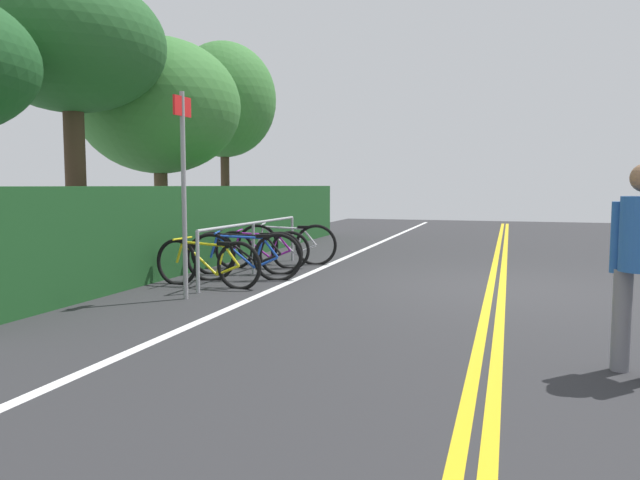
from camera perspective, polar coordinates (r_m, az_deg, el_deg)
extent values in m
cube|color=#2B2B2D|center=(8.83, 16.29, -4.52)|extent=(33.21, 13.05, 0.05)
cube|color=gold|center=(8.83, 16.82, -4.36)|extent=(29.89, 0.10, 0.00)
cube|color=gold|center=(8.83, 15.78, -4.33)|extent=(29.89, 0.10, 0.00)
cube|color=white|center=(9.35, -2.04, -3.62)|extent=(29.89, 0.12, 0.00)
cylinder|color=#9EA0A5|center=(8.18, -11.46, -2.07)|extent=(0.05, 0.05, 0.83)
cylinder|color=#9EA0A5|center=(9.81, -6.31, -0.81)|extent=(0.05, 0.05, 0.83)
cylinder|color=#9EA0A5|center=(11.50, -2.64, 0.09)|extent=(0.05, 0.05, 0.83)
cylinder|color=#9EA0A5|center=(9.78, -6.33, 1.60)|extent=(3.65, 0.04, 0.04)
torus|color=black|center=(8.97, -13.35, -2.08)|extent=(0.10, 0.70, 0.69)
torus|color=black|center=(8.44, -7.66, -2.44)|extent=(0.10, 0.70, 0.69)
cylinder|color=yellow|center=(8.75, -11.31, -1.69)|extent=(0.08, 0.58, 0.48)
cylinder|color=yellow|center=(8.69, -10.96, -0.36)|extent=(0.08, 0.69, 0.07)
cylinder|color=yellow|center=(8.57, -9.36, -1.91)|extent=(0.05, 0.17, 0.43)
cylinder|color=yellow|center=(8.53, -8.70, -2.85)|extent=(0.06, 0.37, 0.18)
cylinder|color=yellow|center=(8.48, -8.33, -1.49)|extent=(0.05, 0.25, 0.29)
cylinder|color=yellow|center=(8.93, -13.10, -1.13)|extent=(0.05, 0.14, 0.31)
cube|color=black|center=(8.51, -9.00, -0.35)|extent=(0.09, 0.20, 0.05)
cylinder|color=yellow|center=(8.88, -12.86, 0.15)|extent=(0.46, 0.06, 0.03)
torus|color=black|center=(9.24, -10.27, -1.64)|extent=(0.29, 0.73, 0.75)
torus|color=black|center=(9.14, -4.01, -1.65)|extent=(0.29, 0.73, 0.75)
cylinder|color=#1947B7|center=(9.18, -7.95, -1.11)|extent=(0.22, 0.56, 0.51)
cylinder|color=#1947B7|center=(9.15, -7.56, 0.29)|extent=(0.25, 0.66, 0.07)
cylinder|color=#1947B7|center=(9.15, -5.81, -1.22)|extent=(0.09, 0.17, 0.46)
cylinder|color=#1947B7|center=(9.16, -5.11, -2.14)|extent=(0.15, 0.36, 0.19)
cylinder|color=#1947B7|center=(9.13, -4.71, -0.73)|extent=(0.11, 0.25, 0.32)
cylinder|color=#1947B7|center=(9.22, -9.98, -0.63)|extent=(0.08, 0.14, 0.34)
cube|color=black|center=(9.12, -5.42, 0.37)|extent=(0.14, 0.22, 0.05)
cylinder|color=#1947B7|center=(9.19, -9.69, 0.70)|extent=(0.45, 0.17, 0.03)
torus|color=black|center=(9.88, -10.04, -1.28)|extent=(0.26, 0.71, 0.72)
torus|color=black|center=(9.73, -3.73, -1.31)|extent=(0.26, 0.71, 0.72)
cylinder|color=black|center=(9.80, -7.70, -0.81)|extent=(0.21, 0.61, 0.49)
cylinder|color=black|center=(9.77, -7.30, 0.45)|extent=(0.25, 0.72, 0.07)
cylinder|color=black|center=(9.75, -5.55, -0.92)|extent=(0.08, 0.18, 0.44)
cylinder|color=black|center=(9.76, -4.84, -1.75)|extent=(0.15, 0.39, 0.18)
cylinder|color=black|center=(9.73, -4.43, -0.48)|extent=(0.11, 0.27, 0.31)
cylinder|color=black|center=(9.85, -9.74, -0.37)|extent=(0.08, 0.15, 0.33)
cube|color=black|center=(9.72, -5.14, 0.53)|extent=(0.13, 0.21, 0.05)
cylinder|color=black|center=(9.82, -9.45, 0.84)|extent=(0.45, 0.16, 0.03)
torus|color=black|center=(10.58, -8.09, -0.95)|extent=(0.22, 0.67, 0.68)
torus|color=black|center=(10.43, -2.81, -0.99)|extent=(0.22, 0.67, 0.68)
cylinder|color=purple|center=(10.50, -6.13, -0.55)|extent=(0.17, 0.55, 0.46)
cylinder|color=purple|center=(10.48, -5.80, 0.55)|extent=(0.20, 0.65, 0.07)
cylinder|color=purple|center=(10.46, -4.33, -0.64)|extent=(0.07, 0.17, 0.42)
cylinder|color=purple|center=(10.46, -3.74, -1.37)|extent=(0.12, 0.35, 0.17)
cylinder|color=purple|center=(10.43, -3.40, -0.27)|extent=(0.09, 0.24, 0.29)
cylinder|color=purple|center=(10.55, -7.84, -0.16)|extent=(0.07, 0.14, 0.31)
cube|color=black|center=(10.43, -4.00, 0.63)|extent=(0.13, 0.21, 0.05)
cylinder|color=purple|center=(10.53, -7.59, 0.92)|extent=(0.45, 0.14, 0.03)
torus|color=black|center=(11.04, -5.90, -0.47)|extent=(0.24, 0.75, 0.76)
torus|color=black|center=(10.92, -0.38, -0.50)|extent=(0.24, 0.75, 0.76)
cylinder|color=silver|center=(10.98, -3.85, -0.02)|extent=(0.19, 0.60, 0.52)
cylinder|color=silver|center=(10.95, -3.49, 1.17)|extent=(0.21, 0.71, 0.07)
cylinder|color=silver|center=(10.94, -1.97, -0.12)|extent=(0.08, 0.18, 0.47)
cylinder|color=silver|center=(10.94, -1.36, -0.90)|extent=(0.13, 0.38, 0.19)
cylinder|color=silver|center=(10.92, -1.00, 0.29)|extent=(0.10, 0.26, 0.32)
cylinder|color=silver|center=(11.02, -5.63, 0.40)|extent=(0.07, 0.15, 0.34)
cube|color=black|center=(10.91, -1.61, 1.23)|extent=(0.13, 0.21, 0.05)
cylinder|color=silver|center=(10.99, -5.37, 1.52)|extent=(0.45, 0.14, 0.03)
cylinder|color=slate|center=(5.23, 26.57, -6.79)|extent=(0.14, 0.14, 0.79)
cylinder|color=#2659A5|center=(5.18, 26.21, 0.23)|extent=(0.09, 0.09, 0.55)
cylinder|color=gray|center=(7.73, -12.72, 4.01)|extent=(0.06, 0.06, 2.58)
cube|color=red|center=(7.79, -12.88, 12.20)|extent=(0.36, 0.05, 0.24)
cube|color=#1C4C21|center=(11.87, -10.89, 1.60)|extent=(12.65, 1.33, 1.42)
cylinder|color=#473323|center=(11.32, -22.03, 4.62)|extent=(0.35, 0.35, 2.79)
ellipsoid|color=#235626|center=(11.57, -22.45, 16.71)|extent=(3.18, 3.18, 2.29)
cylinder|color=brown|center=(13.24, -14.73, 2.75)|extent=(0.28, 0.28, 1.82)
ellipsoid|color=#387533|center=(13.33, -14.94, 12.11)|extent=(3.39, 3.39, 2.80)
cylinder|color=#473323|center=(16.28, -8.92, 4.16)|extent=(0.23, 0.23, 2.32)
ellipsoid|color=#387533|center=(16.43, -9.05, 12.92)|extent=(2.73, 2.73, 2.99)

